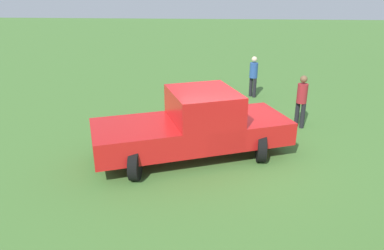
% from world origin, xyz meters
% --- Properties ---
extents(ground_plane, '(80.00, 80.00, 0.00)m').
position_xyz_m(ground_plane, '(0.00, 0.00, 0.00)').
color(ground_plane, '#477533').
extents(pickup_truck, '(3.56, 5.42, 1.80)m').
position_xyz_m(pickup_truck, '(0.25, -0.72, 0.92)').
color(pickup_truck, black).
rests_on(pickup_truck, ground_plane).
extents(person_bystander, '(0.45, 0.45, 1.70)m').
position_xyz_m(person_bystander, '(-2.08, 2.45, 0.96)').
color(person_bystander, black).
rests_on(person_bystander, ground_plane).
extents(person_visitor, '(0.45, 0.45, 1.65)m').
position_xyz_m(person_visitor, '(-5.39, 1.24, 0.93)').
color(person_visitor, black).
rests_on(person_visitor, ground_plane).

